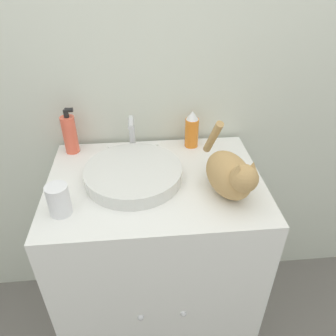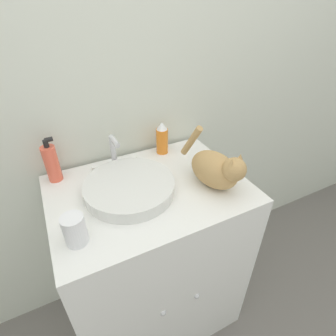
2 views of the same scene
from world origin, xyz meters
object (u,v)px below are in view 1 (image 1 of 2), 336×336
object	(u,v)px
cat	(230,174)
soap_bottle	(70,134)
spray_bottle	(192,129)
cup	(59,200)

from	to	relation	value
cat	soap_bottle	world-z (taller)	cat
spray_bottle	cup	xyz separation A→B (m)	(-0.48, -0.38, -0.02)
spray_bottle	cup	distance (m)	0.61
spray_bottle	cat	bearing A→B (deg)	-76.85
soap_bottle	spray_bottle	xyz separation A→B (m)	(0.50, 0.00, -0.01)
cat	soap_bottle	bearing A→B (deg)	-133.65
cup	soap_bottle	bearing A→B (deg)	92.63
soap_bottle	cup	size ratio (longest dim) A/B	1.86
cat	cup	xyz separation A→B (m)	(-0.56, -0.05, -0.03)
soap_bottle	cup	xyz separation A→B (m)	(0.02, -0.38, -0.03)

